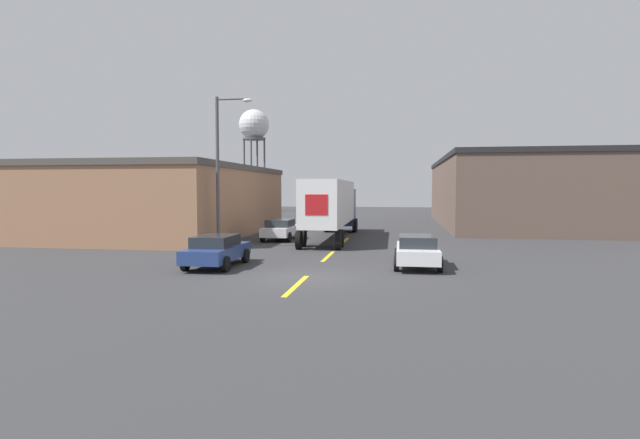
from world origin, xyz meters
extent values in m
plane|color=#333335|center=(0.00, 0.00, 0.00)|extent=(160.00, 160.00, 0.00)
cube|color=yellow|center=(0.00, -1.65, 0.00)|extent=(0.20, 3.98, 0.01)
cube|color=yellow|center=(0.00, 6.35, 0.00)|extent=(0.20, 3.98, 0.01)
cube|color=yellow|center=(0.00, 14.36, 0.00)|extent=(0.20, 3.98, 0.01)
cube|color=#9E7051|center=(-14.18, 17.22, 2.43)|extent=(13.30, 19.96, 4.87)
cube|color=#4C4742|center=(-14.18, 17.22, 5.07)|extent=(13.50, 20.16, 0.40)
cube|color=brown|center=(14.34, 31.08, 3.02)|extent=(13.61, 27.44, 6.03)
cube|color=#232326|center=(14.34, 31.08, 6.23)|extent=(13.81, 27.64, 0.40)
cube|color=navy|center=(-1.13, 21.56, 2.02)|extent=(2.23, 2.65, 2.96)
cube|color=white|center=(-1.02, 14.11, 2.61)|extent=(2.47, 11.72, 2.88)
cube|color=red|center=(-0.94, 8.25, 2.61)|extent=(1.27, 0.05, 1.15)
cylinder|color=black|center=(0.02, 21.91, 0.54)|extent=(0.29, 1.08, 1.07)
cylinder|color=black|center=(-2.29, 21.88, 0.54)|extent=(0.29, 1.08, 1.07)
cylinder|color=black|center=(0.04, 20.86, 0.54)|extent=(0.29, 1.08, 1.07)
cylinder|color=black|center=(-2.27, 20.83, 0.54)|extent=(0.29, 1.08, 1.07)
cylinder|color=black|center=(0.18, 10.48, 0.54)|extent=(0.29, 1.08, 1.07)
cylinder|color=black|center=(-2.13, 10.45, 0.54)|extent=(0.29, 1.08, 1.07)
cylinder|color=black|center=(0.20, 9.08, 0.54)|extent=(0.29, 1.08, 1.07)
cylinder|color=black|center=(-2.11, 9.05, 0.54)|extent=(0.29, 1.08, 1.07)
cube|color=silver|center=(4.43, 3.48, 0.63)|extent=(1.80, 4.38, 0.60)
cube|color=#23282D|center=(4.43, 3.35, 1.17)|extent=(1.58, 2.28, 0.49)
cylinder|color=black|center=(5.33, 4.83, 0.33)|extent=(0.22, 0.67, 0.67)
cylinder|color=black|center=(3.54, 4.83, 0.33)|extent=(0.22, 0.67, 0.67)
cylinder|color=black|center=(5.33, 2.12, 0.33)|extent=(0.22, 0.67, 0.67)
cylinder|color=black|center=(3.54, 2.12, 0.33)|extent=(0.22, 0.67, 0.67)
cube|color=navy|center=(-4.43, 2.12, 0.63)|extent=(1.80, 4.38, 0.60)
cube|color=#23282D|center=(-4.43, 1.99, 1.17)|extent=(1.58, 2.28, 0.49)
cylinder|color=black|center=(-3.54, 3.48, 0.33)|extent=(0.22, 0.67, 0.67)
cylinder|color=black|center=(-5.33, 3.48, 0.33)|extent=(0.22, 0.67, 0.67)
cylinder|color=black|center=(-3.54, 0.76, 0.33)|extent=(0.22, 0.67, 0.67)
cylinder|color=black|center=(-5.33, 0.76, 0.33)|extent=(0.22, 0.67, 0.67)
cube|color=silver|center=(-4.43, 14.16, 0.63)|extent=(1.80, 4.38, 0.60)
cube|color=#23282D|center=(-4.43, 14.03, 1.17)|extent=(1.58, 2.28, 0.49)
cylinder|color=black|center=(-3.54, 15.51, 0.33)|extent=(0.22, 0.67, 0.67)
cylinder|color=black|center=(-5.33, 15.51, 0.33)|extent=(0.22, 0.67, 0.67)
cylinder|color=black|center=(-3.54, 12.80, 0.33)|extent=(0.22, 0.67, 0.67)
cylinder|color=black|center=(-5.33, 12.80, 0.33)|extent=(0.22, 0.67, 0.67)
cylinder|color=#47474C|center=(-17.49, 57.13, 5.80)|extent=(0.28, 0.28, 11.61)
cylinder|color=#47474C|center=(-19.15, 58.79, 5.80)|extent=(0.28, 0.28, 11.61)
cylinder|color=#47474C|center=(-20.80, 57.13, 5.80)|extent=(0.28, 0.28, 11.61)
cylinder|color=#47474C|center=(-19.15, 55.48, 5.80)|extent=(0.28, 0.28, 11.61)
cylinder|color=#4C4C51|center=(-19.15, 57.13, 11.41)|extent=(3.59, 3.59, 0.30)
sphere|color=silver|center=(-19.15, 57.13, 13.62)|extent=(4.73, 4.73, 4.73)
cylinder|color=#4C4C51|center=(-6.85, 8.71, 4.40)|extent=(0.20, 0.20, 8.80)
cylinder|color=#4C4C51|center=(-5.93, 8.71, 8.65)|extent=(1.83, 0.11, 0.11)
ellipsoid|color=silver|center=(-5.02, 8.71, 8.55)|extent=(0.56, 0.32, 0.22)
camera|label=1|loc=(3.68, -19.07, 3.46)|focal=28.00mm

